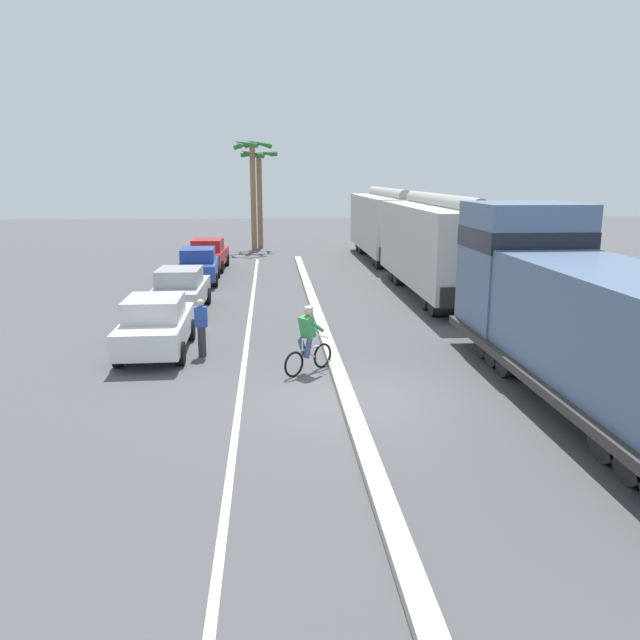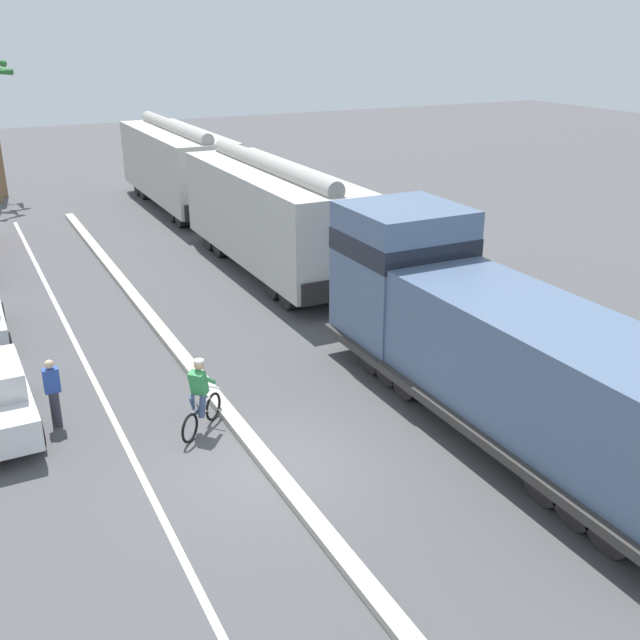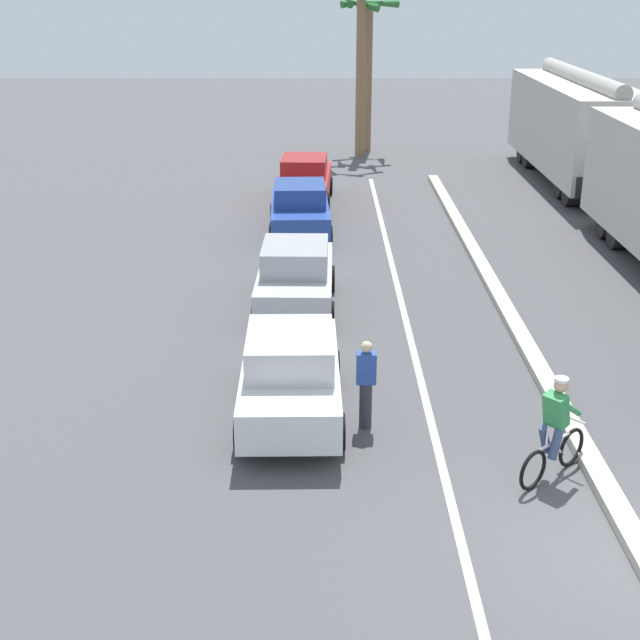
{
  "view_description": "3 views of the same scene",
  "coord_description": "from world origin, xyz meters",
  "views": [
    {
      "loc": [
        -1.66,
        -13.16,
        4.93
      ],
      "look_at": [
        -0.35,
        3.01,
        1.14
      ],
      "focal_mm": 35.0,
      "sensor_mm": 36.0,
      "label": 1
    },
    {
      "loc": [
        -4.95,
        -12.19,
        8.41
      ],
      "look_at": [
        2.88,
        3.37,
        1.54
      ],
      "focal_mm": 42.0,
      "sensor_mm": 36.0,
      "label": 2
    },
    {
      "loc": [
        -4.37,
        -10.17,
        7.4
      ],
      "look_at": [
        -4.42,
        5.85,
        1.18
      ],
      "focal_mm": 50.0,
      "sensor_mm": 36.0,
      "label": 3
    }
  ],
  "objects": [
    {
      "name": "cyclist",
      "position": [
        -0.74,
        2.03,
        0.82
      ],
      "size": [
        1.3,
        1.2,
        1.71
      ],
      "color": "black",
      "rests_on": "ground"
    },
    {
      "name": "palm_tree_near",
      "position": [
        -2.28,
        29.97,
        4.95
      ],
      "size": [
        2.57,
        2.71,
        6.62
      ],
      "color": "#846647",
      "rests_on": "ground"
    },
    {
      "name": "palm_tree_far",
      "position": [
        -2.67,
        28.73,
        5.33
      ],
      "size": [
        2.62,
        2.71,
        7.23
      ],
      "color": "#846647",
      "rests_on": "ground"
    },
    {
      "name": "parked_car_blue",
      "position": [
        -4.98,
        16.05,
        0.82
      ],
      "size": [
        1.95,
        4.26,
        1.62
      ],
      "color": "#28479E",
      "rests_on": "ground"
    },
    {
      "name": "parked_car_red",
      "position": [
        -4.91,
        20.17,
        0.82
      ],
      "size": [
        1.98,
        4.27,
        1.62
      ],
      "color": "red",
      "rests_on": "ground"
    },
    {
      "name": "lane_stripe",
      "position": [
        -2.4,
        6.0,
        0.0
      ],
      "size": [
        0.14,
        36.0,
        0.01
      ],
      "primitive_type": "cube",
      "color": "silver",
      "rests_on": "ground"
    },
    {
      "name": "median_curb",
      "position": [
        0.0,
        6.0,
        0.08
      ],
      "size": [
        0.36,
        36.0,
        0.16
      ],
      "primitive_type": "cube",
      "color": "#B2AD9E",
      "rests_on": "ground"
    },
    {
      "name": "parked_car_silver",
      "position": [
        -4.95,
        9.65,
        0.82
      ],
      "size": [
        1.89,
        4.23,
        1.62
      ],
      "color": "#B7BABF",
      "rests_on": "ground"
    },
    {
      "name": "parked_car_white",
      "position": [
        -4.9,
        4.2,
        0.82
      ],
      "size": [
        1.88,
        4.23,
        1.62
      ],
      "color": "silver",
      "rests_on": "ground"
    },
    {
      "name": "hopper_car_middle",
      "position": [
        5.24,
        23.53,
        2.08
      ],
      "size": [
        2.9,
        10.6,
        4.18
      ],
      "color": "#B9B7AF",
      "rests_on": "ground"
    },
    {
      "name": "pedestrian_by_cars",
      "position": [
        -3.58,
        3.72,
        0.85
      ],
      "size": [
        0.34,
        0.22,
        1.62
      ],
      "color": "#33333D",
      "rests_on": "ground"
    }
  ]
}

